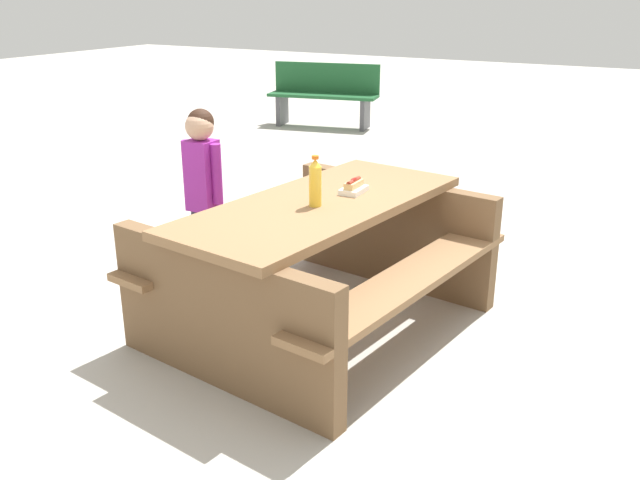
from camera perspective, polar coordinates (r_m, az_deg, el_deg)
name	(u,v)px	position (r m, az deg, el deg)	size (l,w,h in m)	color
ground_plane	(320,325)	(4.01, 0.00, -7.06)	(30.00, 30.00, 0.00)	#B7B2A8
picnic_table	(320,254)	(3.82, 0.00, -1.13)	(1.98, 1.64, 0.75)	olive
soda_bottle	(315,183)	(3.60, -0.40, 4.77)	(0.07, 0.07, 0.27)	yellow
hotdog_tray	(354,187)	(3.87, 2.80, 4.38)	(0.18, 0.12, 0.08)	white
child_in_coat	(203,176)	(4.35, -9.69, 5.25)	(0.18, 0.28, 1.15)	#262633
park_bench_near	(324,93)	(9.70, 0.36, 12.04)	(0.70, 1.55, 0.85)	#1E592D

